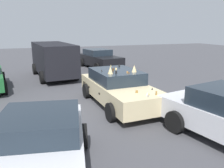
% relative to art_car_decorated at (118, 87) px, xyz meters
% --- Properties ---
extents(ground_plane, '(60.00, 60.00, 0.00)m').
position_rel_art_car_decorated_xyz_m(ground_plane, '(-0.07, -0.00, -0.71)').
color(ground_plane, '#47474C').
extents(art_car_decorated, '(4.71, 2.23, 1.66)m').
position_rel_art_car_decorated_xyz_m(art_car_decorated, '(0.00, 0.00, 0.00)').
color(art_car_decorated, beige).
rests_on(art_car_decorated, ground).
extents(parked_van_near_right, '(5.21, 2.56, 2.12)m').
position_rel_art_car_decorated_xyz_m(parked_van_near_right, '(6.37, 1.83, 0.48)').
color(parked_van_near_right, black).
rests_on(parked_van_near_right, ground).
extents(parked_sedan_row_back_far, '(4.77, 2.64, 1.44)m').
position_rel_art_car_decorated_xyz_m(parked_sedan_row_back_far, '(8.71, -1.89, 0.02)').
color(parked_sedan_row_back_far, black).
rests_on(parked_sedan_row_back_far, ground).
extents(parked_sedan_behind_right, '(4.28, 2.57, 1.36)m').
position_rel_art_car_decorated_xyz_m(parked_sedan_behind_right, '(-3.92, 3.27, -0.02)').
color(parked_sedan_behind_right, silver).
rests_on(parked_sedan_behind_right, ground).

